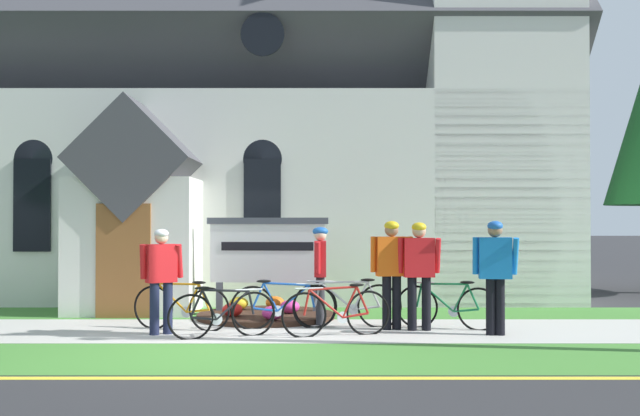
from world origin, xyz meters
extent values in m
plane|color=#2B2B2D|center=(0.00, 4.00, 0.00)|extent=(140.00, 140.00, 0.00)
cube|color=#B7B5AD|center=(0.39, 1.86, 0.01)|extent=(32.00, 2.60, 0.01)
cube|color=#427F33|center=(0.39, -0.54, 0.00)|extent=(32.00, 2.20, 0.01)
cube|color=#427F33|center=(0.39, 4.09, 0.00)|extent=(24.00, 1.87, 0.01)
cube|color=yellow|center=(0.39, -1.79, 0.00)|extent=(28.00, 0.16, 0.01)
cube|color=silver|center=(0.39, 9.92, 2.26)|extent=(13.47, 9.79, 4.51)
cube|color=#424247|center=(0.39, 9.92, 6.09)|extent=(13.97, 9.97, 9.97)
cube|color=silver|center=(5.53, 6.62, 5.22)|extent=(3.20, 3.20, 10.44)
cube|color=silver|center=(-2.03, 4.22, 1.30)|extent=(2.40, 1.60, 2.60)
cube|color=#424247|center=(-2.03, 4.22, 2.95)|extent=(2.40, 1.80, 2.40)
cube|color=brown|center=(-2.03, 3.40, 1.05)|extent=(1.00, 0.06, 2.10)
cube|color=black|center=(-4.32, 4.99, 2.10)|extent=(0.76, 0.06, 1.90)
cone|color=black|center=(-4.32, 4.99, 3.05)|extent=(0.80, 0.06, 0.80)
cube|color=black|center=(0.39, 4.99, 2.10)|extent=(0.76, 0.06, 1.90)
cone|color=black|center=(0.39, 4.99, 3.05)|extent=(0.80, 0.06, 0.80)
cylinder|color=black|center=(0.39, 4.99, 5.62)|extent=(0.90, 0.06, 0.90)
cube|color=#474C56|center=(-0.32, 3.79, 0.31)|extent=(0.12, 0.12, 0.63)
cube|color=#474C56|center=(1.50, 3.67, 0.31)|extent=(0.12, 0.12, 0.63)
cube|color=white|center=(0.59, 3.73, 1.17)|extent=(2.17, 0.22, 1.10)
cube|color=#474C56|center=(0.59, 3.73, 1.78)|extent=(2.29, 0.26, 0.12)
cube|color=black|center=(0.59, 3.69, 1.31)|extent=(1.73, 0.12, 0.16)
cylinder|color=#382319|center=(0.59, 3.31, 0.05)|extent=(2.50, 2.50, 0.10)
ellipsoid|color=#CC338C|center=(1.02, 3.31, 0.22)|extent=(0.36, 0.36, 0.24)
ellipsoid|color=orange|center=(0.71, 3.98, 0.22)|extent=(0.36, 0.36, 0.24)
ellipsoid|color=gold|center=(0.03, 3.86, 0.22)|extent=(0.36, 0.36, 0.24)
ellipsoid|color=red|center=(0.03, 2.85, 0.22)|extent=(0.36, 0.36, 0.24)
ellipsoid|color=#CC338C|center=(0.77, 2.40, 0.22)|extent=(0.36, 0.36, 0.24)
torus|color=black|center=(4.16, 1.88, 0.34)|extent=(0.68, 0.30, 0.72)
torus|color=black|center=(3.20, 2.26, 0.34)|extent=(0.68, 0.30, 0.72)
cylinder|color=#19723F|center=(3.53, 2.13, 0.51)|extent=(0.53, 0.24, 0.47)
cylinder|color=#19723F|center=(3.63, 2.09, 0.74)|extent=(0.72, 0.31, 0.05)
cylinder|color=#19723F|center=(3.88, 1.99, 0.52)|extent=(0.25, 0.13, 0.47)
cylinder|color=#19723F|center=(3.97, 1.95, 0.32)|extent=(0.40, 0.19, 0.09)
cylinder|color=#19723F|center=(4.07, 1.91, 0.54)|extent=(0.22, 0.11, 0.42)
cylinder|color=#19723F|center=(3.24, 2.24, 0.54)|extent=(0.12, 0.08, 0.40)
ellipsoid|color=black|center=(3.99, 1.95, 0.78)|extent=(0.25, 0.16, 0.05)
cylinder|color=silver|center=(3.28, 2.23, 0.75)|extent=(0.42, 0.19, 0.03)
cylinder|color=silver|center=(3.78, 2.03, 0.29)|extent=(0.17, 0.08, 0.18)
torus|color=black|center=(-0.22, 1.80, 0.35)|extent=(0.71, 0.25, 0.73)
torus|color=black|center=(-1.19, 2.10, 0.35)|extent=(0.71, 0.25, 0.73)
cylinder|color=orange|center=(-0.86, 2.00, 0.52)|extent=(0.54, 0.20, 0.48)
cylinder|color=orange|center=(-0.75, 1.97, 0.75)|extent=(0.73, 0.25, 0.04)
cylinder|color=orange|center=(-0.50, 1.89, 0.52)|extent=(0.25, 0.11, 0.47)
cylinder|color=orange|center=(-0.41, 1.86, 0.32)|extent=(0.40, 0.15, 0.09)
cylinder|color=orange|center=(-0.31, 1.83, 0.55)|extent=(0.22, 0.10, 0.42)
cylinder|color=orange|center=(-1.15, 2.09, 0.55)|extent=(0.12, 0.07, 0.41)
ellipsoid|color=black|center=(-0.39, 1.86, 0.78)|extent=(0.25, 0.15, 0.05)
cylinder|color=silver|center=(-1.11, 2.08, 0.77)|extent=(0.43, 0.16, 0.03)
cylinder|color=silver|center=(-0.61, 1.92, 0.29)|extent=(0.18, 0.07, 0.18)
torus|color=black|center=(-0.37, 0.92, 0.34)|extent=(0.67, 0.31, 0.71)
torus|color=black|center=(0.54, 1.31, 0.34)|extent=(0.67, 0.31, 0.71)
cylinder|color=black|center=(0.23, 1.18, 0.49)|extent=(0.51, 0.24, 0.44)
cylinder|color=black|center=(0.13, 1.13, 0.72)|extent=(0.69, 0.32, 0.08)
cylinder|color=black|center=(-0.10, 1.04, 0.51)|extent=(0.24, 0.13, 0.47)
cylinder|color=black|center=(-0.19, 1.00, 0.31)|extent=(0.38, 0.19, 0.09)
cylinder|color=black|center=(-0.29, 0.96, 0.54)|extent=(0.21, 0.11, 0.42)
cylinder|color=black|center=(0.51, 1.29, 0.52)|extent=(0.12, 0.08, 0.37)
ellipsoid|color=black|center=(-0.20, 0.99, 0.77)|extent=(0.25, 0.17, 0.05)
cylinder|color=silver|center=(0.47, 1.27, 0.72)|extent=(0.42, 0.20, 0.03)
cylinder|color=silver|center=(0.00, 1.08, 0.29)|extent=(0.17, 0.09, 0.18)
torus|color=black|center=(2.57, 2.19, 0.35)|extent=(0.75, 0.07, 0.75)
torus|color=black|center=(1.49, 2.24, 0.35)|extent=(0.75, 0.07, 0.75)
cylinder|color=#B7B7BC|center=(1.86, 2.22, 0.53)|extent=(0.58, 0.06, 0.48)
cylinder|color=#B7B7BC|center=(1.98, 2.22, 0.76)|extent=(0.80, 0.07, 0.05)
cylinder|color=#B7B7BC|center=(2.26, 2.20, 0.53)|extent=(0.27, 0.05, 0.48)
cylinder|color=#B7B7BC|center=(2.35, 2.20, 0.33)|extent=(0.44, 0.06, 0.09)
cylinder|color=#B7B7BC|center=(2.47, 2.19, 0.56)|extent=(0.23, 0.05, 0.43)
cylinder|color=#B7B7BC|center=(1.53, 2.24, 0.55)|extent=(0.12, 0.04, 0.40)
ellipsoid|color=black|center=(2.37, 2.20, 0.80)|extent=(0.24, 0.09, 0.05)
cylinder|color=silver|center=(1.58, 2.24, 0.77)|extent=(0.44, 0.05, 0.03)
cylinder|color=silver|center=(2.14, 2.21, 0.30)|extent=(0.18, 0.03, 0.18)
torus|color=black|center=(2.33, 1.39, 0.34)|extent=(0.70, 0.22, 0.72)
torus|color=black|center=(1.33, 1.13, 0.34)|extent=(0.70, 0.22, 0.72)
cylinder|color=#A51E19|center=(1.67, 1.22, 0.51)|extent=(0.55, 0.18, 0.47)
cylinder|color=#A51E19|center=(1.78, 1.25, 0.74)|extent=(0.75, 0.23, 0.06)
cylinder|color=#A51E19|center=(2.04, 1.32, 0.52)|extent=(0.26, 0.10, 0.48)
cylinder|color=#A51E19|center=(2.13, 1.34, 0.31)|extent=(0.41, 0.14, 0.09)
cylinder|color=#A51E19|center=(2.24, 1.37, 0.55)|extent=(0.22, 0.09, 0.43)
cylinder|color=#A51E19|center=(1.37, 1.14, 0.53)|extent=(0.12, 0.07, 0.40)
ellipsoid|color=black|center=(2.15, 1.34, 0.79)|extent=(0.25, 0.14, 0.05)
cylinder|color=silver|center=(1.41, 1.15, 0.75)|extent=(0.43, 0.14, 0.03)
cylinder|color=silver|center=(1.93, 1.29, 0.29)|extent=(0.18, 0.07, 0.18)
torus|color=black|center=(0.47, 1.99, 0.35)|extent=(0.73, 0.13, 0.74)
torus|color=black|center=(1.48, 2.11, 0.35)|extent=(0.73, 0.13, 0.74)
cylinder|color=#194CA5|center=(1.13, 2.07, 0.51)|extent=(0.55, 0.10, 0.45)
cylinder|color=#194CA5|center=(1.02, 2.06, 0.74)|extent=(0.76, 0.13, 0.08)
cylinder|color=#194CA5|center=(0.76, 2.02, 0.53)|extent=(0.26, 0.07, 0.48)
cylinder|color=#194CA5|center=(0.67, 2.01, 0.32)|extent=(0.41, 0.09, 0.09)
cylinder|color=#194CA5|center=(0.56, 2.00, 0.55)|extent=(0.22, 0.06, 0.43)
cylinder|color=#194CA5|center=(1.44, 2.11, 0.53)|extent=(0.12, 0.05, 0.37)
ellipsoid|color=black|center=(0.65, 2.01, 0.79)|extent=(0.25, 0.11, 0.05)
cylinder|color=silver|center=(1.40, 2.10, 0.74)|extent=(0.44, 0.08, 0.03)
cylinder|color=silver|center=(0.87, 2.04, 0.30)|extent=(0.18, 0.04, 0.18)
cylinder|color=black|center=(4.23, 1.35, 0.44)|extent=(0.15, 0.15, 0.88)
cylinder|color=black|center=(4.37, 1.33, 0.44)|extent=(0.15, 0.15, 0.88)
cube|color=blue|center=(4.30, 1.34, 1.21)|extent=(0.51, 0.25, 0.64)
sphere|color=#936B51|center=(4.30, 1.34, 1.64)|extent=(0.23, 0.23, 0.23)
ellipsoid|color=#1E59B2|center=(4.30, 1.34, 1.70)|extent=(0.27, 0.31, 0.16)
cylinder|color=blue|center=(4.01, 1.41, 1.24)|extent=(0.09, 0.11, 0.58)
cylinder|color=blue|center=(4.60, 1.27, 1.24)|extent=(0.09, 0.23, 0.58)
cylinder|color=black|center=(3.07, 1.82, 0.44)|extent=(0.15, 0.15, 0.87)
cylinder|color=black|center=(3.30, 1.83, 0.44)|extent=(0.15, 0.15, 0.87)
cube|color=red|center=(3.18, 1.83, 1.19)|extent=(0.50, 0.21, 0.64)
sphere|color=tan|center=(3.18, 1.83, 1.62)|extent=(0.23, 0.23, 0.23)
ellipsoid|color=gold|center=(3.18, 1.83, 1.68)|extent=(0.24, 0.29, 0.16)
cylinder|color=red|center=(2.89, 1.86, 1.22)|extent=(0.09, 0.13, 0.58)
cylinder|color=red|center=(3.48, 1.79, 1.22)|extent=(0.09, 0.24, 0.57)
cylinder|color=#191E38|center=(-1.00, 1.35, 0.41)|extent=(0.15, 0.15, 0.82)
cylinder|color=#191E38|center=(-0.82, 1.45, 0.41)|extent=(0.15, 0.15, 0.82)
cube|color=red|center=(-0.91, 1.40, 1.12)|extent=(0.50, 0.40, 0.60)
sphere|color=beige|center=(-0.91, 1.40, 1.53)|extent=(0.21, 0.21, 0.21)
ellipsoid|color=silver|center=(-0.91, 1.40, 1.58)|extent=(0.32, 0.34, 0.15)
cylinder|color=red|center=(-1.17, 1.30, 1.15)|extent=(0.09, 0.16, 0.55)
cylinder|color=red|center=(-0.65, 1.51, 1.15)|extent=(0.09, 0.23, 0.54)
cylinder|color=#2D2D33|center=(1.58, 2.61, 0.42)|extent=(0.15, 0.15, 0.83)
cylinder|color=#2D2D33|center=(1.58, 2.44, 0.42)|extent=(0.15, 0.15, 0.83)
cube|color=red|center=(1.58, 2.52, 1.13)|extent=(0.20, 0.47, 0.61)
sphere|color=beige|center=(1.58, 2.52, 1.54)|extent=(0.21, 0.21, 0.21)
ellipsoid|color=#1E59B2|center=(1.58, 2.52, 1.60)|extent=(0.27, 0.23, 0.15)
cylinder|color=red|center=(1.62, 2.81, 1.16)|extent=(0.09, 0.09, 0.55)
cylinder|color=red|center=(1.54, 2.24, 1.16)|extent=(0.09, 0.20, 0.55)
cylinder|color=black|center=(2.83, 1.94, 0.44)|extent=(0.15, 0.15, 0.88)
cylinder|color=black|center=(2.67, 1.92, 0.44)|extent=(0.15, 0.15, 0.88)
cube|color=#E55914|center=(2.75, 1.93, 1.20)|extent=(0.52, 0.27, 0.64)
sphere|color=#936B51|center=(2.75, 1.93, 1.64)|extent=(0.23, 0.23, 0.23)
ellipsoid|color=gold|center=(2.75, 1.93, 1.70)|extent=(0.28, 0.32, 0.16)
cylinder|color=#E55914|center=(3.05, 1.93, 1.24)|extent=(0.09, 0.18, 0.59)
cylinder|color=#E55914|center=(2.45, 1.93, 1.24)|extent=(0.09, 0.12, 0.58)
camera|label=1|loc=(1.57, -10.30, 1.80)|focal=41.97mm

